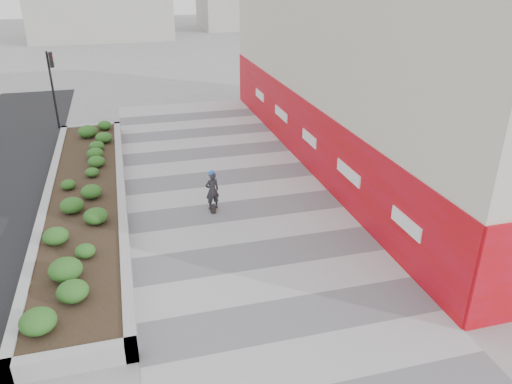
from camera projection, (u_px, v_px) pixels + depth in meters
ground at (277, 287)px, 14.34m from camera, size 160.00×160.00×0.00m
walkway at (251, 236)px, 16.97m from camera, size 8.00×36.00×0.01m
building at (368, 73)px, 22.18m from camera, size 6.04×24.08×8.00m
planter at (85, 195)px, 18.98m from camera, size 3.00×18.00×0.90m
traffic_signal_near at (52, 79)px, 26.77m from camera, size 0.33×0.28×4.20m
manhole_cover at (265, 234)px, 17.09m from camera, size 0.44×0.44×0.01m
skateboarder at (212, 190)px, 18.41m from camera, size 0.60×0.74×1.61m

